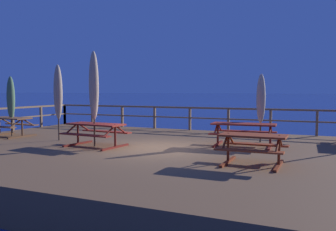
# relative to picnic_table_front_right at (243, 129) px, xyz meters

# --- Properties ---
(ground_plane) EXTENTS (600.00, 600.00, 0.00)m
(ground_plane) POSITION_rel_picnic_table_front_right_xyz_m (-2.47, -1.49, -1.41)
(ground_plane) COLOR navy
(wooden_deck) EXTENTS (16.88, 11.09, 0.85)m
(wooden_deck) POSITION_rel_picnic_table_front_right_xyz_m (-2.47, -1.49, -0.99)
(wooden_deck) COLOR brown
(wooden_deck) RESTS_ON ground
(railing_waterside_far) EXTENTS (16.68, 0.10, 1.09)m
(railing_waterside_far) POSITION_rel_picnic_table_front_right_xyz_m (-2.47, 3.90, 0.19)
(railing_waterside_far) COLOR brown
(railing_waterside_far) RESTS_ON wooden_deck
(picnic_table_front_right) EXTENTS (2.20, 1.56, 0.78)m
(picnic_table_front_right) POSITION_rel_picnic_table_front_right_xyz_m (0.00, 0.00, 0.00)
(picnic_table_front_right) COLOR maroon
(picnic_table_front_right) RESTS_ON wooden_deck
(picnic_table_mid_left) EXTENTS (1.77, 1.49, 0.78)m
(picnic_table_mid_left) POSITION_rel_picnic_table_front_right_xyz_m (-9.22, -1.24, -0.01)
(picnic_table_mid_left) COLOR brown
(picnic_table_mid_left) RESTS_ON wooden_deck
(picnic_table_back_right) EXTENTS (2.06, 1.55, 0.78)m
(picnic_table_back_right) POSITION_rel_picnic_table_front_right_xyz_m (-4.48, -2.04, -0.00)
(picnic_table_back_right) COLOR maroon
(picnic_table_back_right) RESTS_ON wooden_deck
(picnic_table_mid_centre) EXTENTS (1.63, 1.41, 0.78)m
(picnic_table_mid_centre) POSITION_rel_picnic_table_front_right_xyz_m (0.89, -2.95, -0.01)
(picnic_table_mid_centre) COLOR #993819
(picnic_table_mid_centre) RESTS_ON wooden_deck
(patio_umbrella_short_front) EXTENTS (0.32, 0.32, 2.46)m
(patio_umbrella_short_front) POSITION_rel_picnic_table_front_right_xyz_m (0.35, 1.19, 1.00)
(patio_umbrella_short_front) COLOR #4C3828
(patio_umbrella_short_front) RESTS_ON wooden_deck
(patio_umbrella_short_mid) EXTENTS (0.32, 0.32, 2.44)m
(patio_umbrella_short_mid) POSITION_rel_picnic_table_front_right_xyz_m (-9.21, -1.19, 0.98)
(patio_umbrella_short_mid) COLOR #4C3828
(patio_umbrella_short_mid) RESTS_ON wooden_deck
(patio_umbrella_tall_back_left) EXTENTS (0.32, 0.32, 3.15)m
(patio_umbrella_tall_back_left) POSITION_rel_picnic_table_front_right_xyz_m (-4.50, -2.09, 1.44)
(patio_umbrella_tall_back_left) COLOR #4C3828
(patio_umbrella_tall_back_left) RESTS_ON wooden_deck
(patio_umbrella_tall_mid_left) EXTENTS (0.32, 0.32, 2.81)m
(patio_umbrella_tall_mid_left) POSITION_rel_picnic_table_front_right_xyz_m (-6.60, -1.39, 1.23)
(patio_umbrella_tall_mid_left) COLOR #4C3828
(patio_umbrella_tall_mid_left) RESTS_ON wooden_deck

